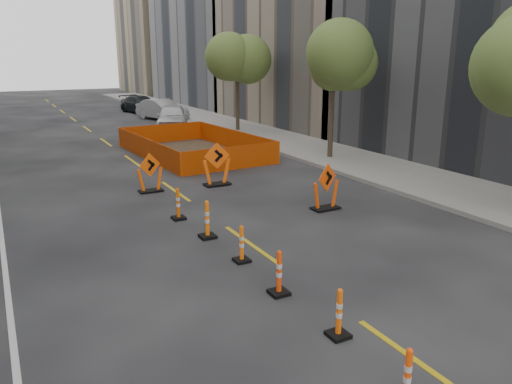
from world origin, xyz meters
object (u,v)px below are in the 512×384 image
channelizer_1 (407,377)px  channelizer_5 (207,219)px  chevron_sign_right (326,187)px  parked_car_far (141,104)px  chevron_sign_left (150,173)px  channelizer_2 (339,313)px  parked_car_near (172,117)px  chevron_sign_center (217,164)px  parked_car_mid (162,110)px  channelizer_4 (242,244)px  channelizer_6 (178,204)px  channelizer_3 (279,273)px

channelizer_1 → channelizer_5: 7.58m
chevron_sign_right → parked_car_far: bearing=65.9°
channelizer_1 → chevron_sign_left: (0.12, 12.94, 0.26)m
channelizer_2 → parked_car_near: (5.68, 25.60, 0.37)m
chevron_sign_center → parked_car_mid: bearing=82.7°
parked_car_near → chevron_sign_right: bearing=-74.0°
channelizer_4 → parked_car_mid: size_ratio=0.20×
channelizer_1 → parked_car_mid: size_ratio=0.19×
channelizer_1 → chevron_sign_left: size_ratio=0.64×
channelizer_6 → chevron_sign_left: (0.17, 3.47, 0.23)m
channelizer_1 → channelizer_5: (0.11, 7.58, 0.07)m
chevron_sign_left → channelizer_2: bearing=-107.2°
channelizer_5 → channelizer_1: bearing=-90.8°
channelizer_1 → parked_car_near: parked_car_near is taller
channelizer_4 → channelizer_3: bearing=-92.3°
channelizer_5 → parked_car_near: 20.75m
channelizer_2 → channelizer_3: (-0.10, 1.89, 0.02)m
chevron_sign_left → parked_car_mid: size_ratio=0.30×
parked_car_mid → chevron_sign_left: bearing=-127.7°
channelizer_2 → chevron_sign_right: size_ratio=0.61×
channelizer_1 → chevron_sign_right: chevron_sign_right is taller
channelizer_3 → parked_car_mid: parked_car_mid is taller
channelizer_4 → parked_car_far: (6.61, 32.67, 0.25)m
chevron_sign_center → channelizer_5: bearing=-111.6°
channelizer_1 → chevron_sign_center: chevron_sign_center is taller
chevron_sign_left → channelizer_3: bearing=-107.7°
parked_car_far → channelizer_2: bearing=-113.6°
parked_car_near → parked_car_mid: parked_car_near is taller
channelizer_6 → parked_car_near: parked_car_near is taller
chevron_sign_right → channelizer_5: bearing=168.4°
channelizer_6 → chevron_sign_left: chevron_sign_left is taller
channelizer_1 → channelizer_6: 9.47m
channelizer_2 → channelizer_4: size_ratio=1.01×
channelizer_3 → parked_car_far: bearing=79.0°
channelizer_4 → parked_car_near: size_ratio=0.19×
channelizer_2 → channelizer_3: size_ratio=0.95×
parked_car_mid → chevron_sign_right: bearing=-114.5°
channelizer_3 → channelizer_4: size_ratio=1.06×
chevron_sign_left → parked_car_mid: bearing=53.3°
chevron_sign_left → parked_car_far: size_ratio=0.29×
channelizer_1 → chevron_sign_right: (4.48, 8.20, 0.30)m
parked_car_far → parked_car_mid: bearing=-102.2°
channelizer_1 → parked_car_near: size_ratio=0.19×
chevron_sign_right → channelizer_1: bearing=-138.3°
chevron_sign_left → chevron_sign_center: size_ratio=0.87×
channelizer_6 → chevron_sign_right: chevron_sign_right is taller
channelizer_2 → parked_car_mid: size_ratio=0.20×
channelizer_2 → channelizer_3: channelizer_3 is taller
chevron_sign_center → parked_car_near: parked_car_near is taller
chevron_sign_left → chevron_sign_center: bearing=-24.1°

